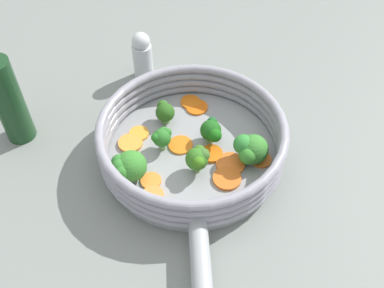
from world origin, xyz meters
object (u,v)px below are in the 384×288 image
(skillet, at_px, (192,153))
(carrot_slice_0, at_px, (151,181))
(carrot_slice_4, at_px, (261,160))
(carrot_slice_7, at_px, (230,164))
(carrot_slice_1, at_px, (190,102))
(carrot_slice_5, at_px, (197,107))
(carrot_slice_3, at_px, (153,195))
(broccoli_floret_0, at_px, (197,158))
(carrot_slice_6, at_px, (139,134))
(broccoli_floret_5, at_px, (165,111))
(broccoli_floret_2, at_px, (162,137))
(broccoli_floret_3, at_px, (211,130))
(carrot_slice_2, at_px, (227,179))
(carrot_slice_8, at_px, (130,143))
(broccoli_floret_1, at_px, (250,149))
(broccoli_floret_4, at_px, (128,167))
(carrot_slice_9, at_px, (181,145))
(oil_bottle, at_px, (8,99))
(salt_shaker, at_px, (142,56))
(carrot_slice_10, at_px, (211,154))

(skillet, distance_m, carrot_slice_0, 0.09)
(carrot_slice_4, height_order, carrot_slice_7, same)
(carrot_slice_1, xyz_separation_m, carrot_slice_5, (0.01, -0.01, -0.00))
(carrot_slice_3, xyz_separation_m, broccoli_floret_0, (0.07, 0.04, 0.03))
(carrot_slice_6, distance_m, broccoli_floret_5, 0.06)
(skillet, height_order, broccoli_floret_2, broccoli_floret_2)
(broccoli_floret_2, bearing_deg, broccoli_floret_3, 1.09)
(carrot_slice_2, distance_m, carrot_slice_8, 0.17)
(broccoli_floret_1, bearing_deg, carrot_slice_3, -164.71)
(skillet, xyz_separation_m, carrot_slice_3, (-0.07, -0.08, 0.01))
(carrot_slice_1, distance_m, broccoli_floret_0, 0.15)
(carrot_slice_7, xyz_separation_m, broccoli_floret_3, (-0.02, 0.05, 0.02))
(broccoli_floret_3, bearing_deg, broccoli_floret_2, -178.91)
(carrot_slice_7, relative_size, carrot_slice_8, 1.15)
(broccoli_floret_4, bearing_deg, carrot_slice_4, -0.08)
(broccoli_floret_1, bearing_deg, skillet, 156.89)
(carrot_slice_0, xyz_separation_m, broccoli_floret_3, (0.11, 0.07, 0.02))
(broccoli_floret_0, bearing_deg, carrot_slice_5, 79.65)
(carrot_slice_9, bearing_deg, broccoli_floret_2, 179.00)
(broccoli_floret_0, bearing_deg, carrot_slice_8, 143.36)
(skillet, height_order, carrot_slice_6, carrot_slice_6)
(carrot_slice_6, bearing_deg, broccoli_floret_0, -48.34)
(carrot_slice_2, height_order, carrot_slice_3, same)
(carrot_slice_8, height_order, broccoli_floret_3, broccoli_floret_3)
(broccoli_floret_1, distance_m, oil_bottle, 0.39)
(skillet, distance_m, broccoli_floret_1, 0.10)
(carrot_slice_8, bearing_deg, carrot_slice_2, -34.88)
(broccoli_floret_2, relative_size, broccoli_floret_5, 1.07)
(carrot_slice_0, height_order, broccoli_floret_5, broccoli_floret_5)
(carrot_slice_1, height_order, salt_shaker, salt_shaker)
(skillet, relative_size, broccoli_floret_3, 6.69)
(broccoli_floret_3, bearing_deg, carrot_slice_4, -37.83)
(broccoli_floret_1, height_order, salt_shaker, salt_shaker)
(carrot_slice_0, bearing_deg, carrot_slice_3, -90.08)
(carrot_slice_9, xyz_separation_m, oil_bottle, (-0.26, 0.09, 0.06))
(carrot_slice_3, xyz_separation_m, broccoli_floret_3, (0.11, 0.09, 0.02))
(oil_bottle, bearing_deg, broccoli_floret_2, -20.21)
(carrot_slice_0, height_order, broccoli_floret_4, broccoli_floret_4)
(broccoli_floret_2, bearing_deg, carrot_slice_1, 57.29)
(carrot_slice_0, bearing_deg, broccoli_floret_0, 6.69)
(carrot_slice_3, height_order, carrot_slice_10, same)
(carrot_slice_8, bearing_deg, broccoli_floret_3, -6.56)
(carrot_slice_2, xyz_separation_m, broccoli_floret_2, (-0.09, 0.08, 0.02))
(skillet, relative_size, carrot_slice_5, 7.38)
(carrot_slice_4, bearing_deg, broccoli_floret_5, 140.59)
(broccoli_floret_0, bearing_deg, carrot_slice_9, 106.93)
(carrot_slice_6, bearing_deg, skillet, -31.02)
(carrot_slice_7, bearing_deg, carrot_slice_5, 102.23)
(broccoli_floret_1, bearing_deg, broccoli_floret_2, 159.34)
(carrot_slice_10, distance_m, oil_bottle, 0.33)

